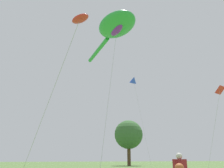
# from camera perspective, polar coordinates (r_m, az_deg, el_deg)

# --- Properties ---
(big_show_kite) EXTENTS (4.83, 13.65, 16.02)m
(big_show_kite) POSITION_cam_1_polar(r_m,az_deg,el_deg) (27.22, 0.80, 13.29)
(big_show_kite) COLOR green
(big_show_kite) RESTS_ON ground
(small_kite_streamer_purple) EXTENTS (0.99, 2.90, 7.90)m
(small_kite_streamer_purple) POSITION_cam_1_polar(r_m,az_deg,el_deg) (24.52, 24.15, -1.90)
(small_kite_streamer_purple) COLOR red
(small_kite_streamer_purple) RESTS_ON ground
(small_kite_diamond_red) EXTENTS (2.05, 4.96, 6.86)m
(small_kite_diamond_red) POSITION_cam_1_polar(r_m,az_deg,el_deg) (9.92, -7.76, 14.55)
(small_kite_diamond_red) COLOR red
(small_kite_diamond_red) RESTS_ON ground
(small_kite_stunt_black) EXTENTS (1.31, 5.48, 15.14)m
(small_kite_stunt_black) POSITION_cam_1_polar(r_m,az_deg,el_deg) (41.31, 5.10, 0.95)
(small_kite_stunt_black) COLOR blue
(small_kite_stunt_black) RESTS_ON ground
(tree_broad_distant) EXTENTS (6.73, 6.73, 10.43)m
(tree_broad_distant) POSITION_cam_1_polar(r_m,az_deg,el_deg) (58.77, 3.94, -11.88)
(tree_broad_distant) COLOR #513823
(tree_broad_distant) RESTS_ON ground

